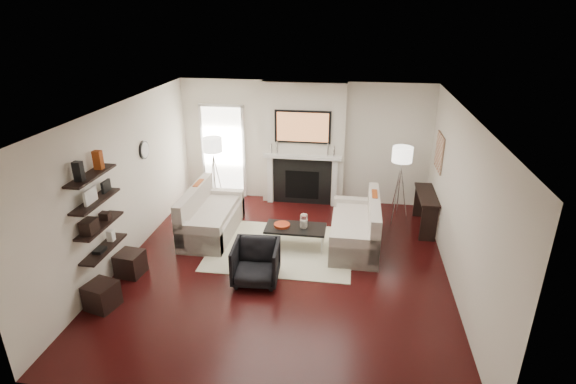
# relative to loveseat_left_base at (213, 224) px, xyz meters

# --- Properties ---
(room_envelope) EXTENTS (6.00, 6.00, 6.00)m
(room_envelope) POSITION_rel_loveseat_left_base_xyz_m (1.56, -1.03, 1.14)
(room_envelope) COLOR black
(room_envelope) RESTS_ON ground
(chimney_breast) EXTENTS (1.80, 0.25, 2.70)m
(chimney_breast) POSITION_rel_loveseat_left_base_xyz_m (1.56, 1.85, 1.14)
(chimney_breast) COLOR silver
(chimney_breast) RESTS_ON floor
(fireplace_surround) EXTENTS (1.30, 0.02, 1.04)m
(fireplace_surround) POSITION_rel_loveseat_left_base_xyz_m (1.56, 1.71, 0.31)
(fireplace_surround) COLOR black
(fireplace_surround) RESTS_ON floor
(firebox) EXTENTS (0.75, 0.02, 0.65)m
(firebox) POSITION_rel_loveseat_left_base_xyz_m (1.56, 1.71, 0.24)
(firebox) COLOR black
(firebox) RESTS_ON floor
(mantel_pilaster_l) EXTENTS (0.12, 0.08, 1.10)m
(mantel_pilaster_l) POSITION_rel_loveseat_left_base_xyz_m (0.84, 1.68, 0.34)
(mantel_pilaster_l) COLOR white
(mantel_pilaster_l) RESTS_ON floor
(mantel_pilaster_r) EXTENTS (0.12, 0.08, 1.10)m
(mantel_pilaster_r) POSITION_rel_loveseat_left_base_xyz_m (2.28, 1.68, 0.34)
(mantel_pilaster_r) COLOR white
(mantel_pilaster_r) RESTS_ON floor
(mantel_shelf) EXTENTS (1.70, 0.18, 0.07)m
(mantel_shelf) POSITION_rel_loveseat_left_base_xyz_m (1.56, 1.66, 0.91)
(mantel_shelf) COLOR white
(mantel_shelf) RESTS_ON chimney_breast
(tv_body) EXTENTS (1.20, 0.06, 0.70)m
(tv_body) POSITION_rel_loveseat_left_base_xyz_m (1.56, 1.69, 1.57)
(tv_body) COLOR black
(tv_body) RESTS_ON chimney_breast
(tv_screen) EXTENTS (1.10, 0.00, 0.62)m
(tv_screen) POSITION_rel_loveseat_left_base_xyz_m (1.56, 1.65, 1.57)
(tv_screen) COLOR #BF723F
(tv_screen) RESTS_ON tv_body
(candlestick_l_tall) EXTENTS (0.04, 0.04, 0.30)m
(candlestick_l_tall) POSITION_rel_loveseat_left_base_xyz_m (1.01, 1.67, 1.09)
(candlestick_l_tall) COLOR silver
(candlestick_l_tall) RESTS_ON mantel_shelf
(candlestick_l_short) EXTENTS (0.04, 0.04, 0.24)m
(candlestick_l_short) POSITION_rel_loveseat_left_base_xyz_m (0.88, 1.67, 1.06)
(candlestick_l_short) COLOR silver
(candlestick_l_short) RESTS_ON mantel_shelf
(candlestick_r_tall) EXTENTS (0.04, 0.04, 0.30)m
(candlestick_r_tall) POSITION_rel_loveseat_left_base_xyz_m (2.11, 1.67, 1.09)
(candlestick_r_tall) COLOR silver
(candlestick_r_tall) RESTS_ON mantel_shelf
(candlestick_r_short) EXTENTS (0.04, 0.04, 0.24)m
(candlestick_r_short) POSITION_rel_loveseat_left_base_xyz_m (2.24, 1.67, 1.06)
(candlestick_r_short) COLOR silver
(candlestick_r_short) RESTS_ON mantel_shelf
(hallway_panel) EXTENTS (0.90, 0.02, 2.10)m
(hallway_panel) POSITION_rel_loveseat_left_base_xyz_m (-0.29, 1.95, 0.84)
(hallway_panel) COLOR white
(hallway_panel) RESTS_ON floor
(door_trim_l) EXTENTS (0.06, 0.06, 2.16)m
(door_trim_l) POSITION_rel_loveseat_left_base_xyz_m (-0.77, 1.93, 0.84)
(door_trim_l) COLOR white
(door_trim_l) RESTS_ON floor
(door_trim_r) EXTENTS (0.06, 0.06, 2.16)m
(door_trim_r) POSITION_rel_loveseat_left_base_xyz_m (0.19, 1.93, 0.84)
(door_trim_r) COLOR white
(door_trim_r) RESTS_ON floor
(door_trim_top) EXTENTS (1.02, 0.06, 0.06)m
(door_trim_top) POSITION_rel_loveseat_left_base_xyz_m (-0.29, 1.93, 1.92)
(door_trim_top) COLOR white
(door_trim_top) RESTS_ON wall_back
(rug) EXTENTS (2.60, 2.00, 0.01)m
(rug) POSITION_rel_loveseat_left_base_xyz_m (1.42, -0.40, -0.20)
(rug) COLOR beige
(rug) RESTS_ON floor
(loveseat_left_base) EXTENTS (0.85, 1.80, 0.42)m
(loveseat_left_base) POSITION_rel_loveseat_left_base_xyz_m (0.00, 0.00, 0.00)
(loveseat_left_base) COLOR #BFB3A7
(loveseat_left_base) RESTS_ON floor
(loveseat_left_back) EXTENTS (0.18, 1.80, 0.80)m
(loveseat_left_back) POSITION_rel_loveseat_left_base_xyz_m (-0.33, 0.00, 0.32)
(loveseat_left_back) COLOR #BFB3A7
(loveseat_left_back) RESTS_ON floor
(loveseat_left_arm_n) EXTENTS (0.85, 0.18, 0.60)m
(loveseat_left_arm_n) POSITION_rel_loveseat_left_base_xyz_m (0.00, -0.81, 0.09)
(loveseat_left_arm_n) COLOR #BFB3A7
(loveseat_left_arm_n) RESTS_ON floor
(loveseat_left_arm_s) EXTENTS (0.85, 0.18, 0.60)m
(loveseat_left_arm_s) POSITION_rel_loveseat_left_base_xyz_m (0.00, 0.81, 0.09)
(loveseat_left_arm_s) COLOR #BFB3A7
(loveseat_left_arm_s) RESTS_ON floor
(loveseat_left_cushion) EXTENTS (0.63, 1.44, 0.10)m
(loveseat_left_cushion) POSITION_rel_loveseat_left_base_xyz_m (0.05, 0.00, 0.26)
(loveseat_left_cushion) COLOR #BFB3A7
(loveseat_left_cushion) RESTS_ON loveseat_left_base
(pillow_left_orange) EXTENTS (0.10, 0.42, 0.42)m
(pillow_left_orange) POSITION_rel_loveseat_left_base_xyz_m (-0.33, 0.30, 0.52)
(pillow_left_orange) COLOR #8F3911
(pillow_left_orange) RESTS_ON loveseat_left_cushion
(pillow_left_charcoal) EXTENTS (0.10, 0.40, 0.40)m
(pillow_left_charcoal) POSITION_rel_loveseat_left_base_xyz_m (-0.33, -0.30, 0.51)
(pillow_left_charcoal) COLOR black
(pillow_left_charcoal) RESTS_ON loveseat_left_cushion
(loveseat_right_base) EXTENTS (0.85, 1.80, 0.42)m
(loveseat_right_base) POSITION_rel_loveseat_left_base_xyz_m (2.75, -0.06, 0.00)
(loveseat_right_base) COLOR #BFB3A7
(loveseat_right_base) RESTS_ON floor
(loveseat_right_back) EXTENTS (0.18, 1.80, 0.80)m
(loveseat_right_back) POSITION_rel_loveseat_left_base_xyz_m (3.08, -0.06, 0.32)
(loveseat_right_back) COLOR #BFB3A7
(loveseat_right_back) RESTS_ON floor
(loveseat_right_arm_n) EXTENTS (0.85, 0.18, 0.60)m
(loveseat_right_arm_n) POSITION_rel_loveseat_left_base_xyz_m (2.75, -0.87, 0.09)
(loveseat_right_arm_n) COLOR #BFB3A7
(loveseat_right_arm_n) RESTS_ON floor
(loveseat_right_arm_s) EXTENTS (0.85, 0.18, 0.60)m
(loveseat_right_arm_s) POSITION_rel_loveseat_left_base_xyz_m (2.75, 0.75, 0.09)
(loveseat_right_arm_s) COLOR #BFB3A7
(loveseat_right_arm_s) RESTS_ON floor
(loveseat_right_cushion) EXTENTS (0.63, 1.44, 0.10)m
(loveseat_right_cushion) POSITION_rel_loveseat_left_base_xyz_m (2.70, -0.06, 0.26)
(loveseat_right_cushion) COLOR #BFB3A7
(loveseat_right_cushion) RESTS_ON loveseat_right_base
(pillow_right_orange) EXTENTS (0.10, 0.42, 0.42)m
(pillow_right_orange) POSITION_rel_loveseat_left_base_xyz_m (3.08, 0.24, 0.52)
(pillow_right_orange) COLOR #8F3911
(pillow_right_orange) RESTS_ON loveseat_right_cushion
(pillow_right_charcoal) EXTENTS (0.10, 0.40, 0.40)m
(pillow_right_charcoal) POSITION_rel_loveseat_left_base_xyz_m (3.08, -0.36, 0.51)
(pillow_right_charcoal) COLOR black
(pillow_right_charcoal) RESTS_ON loveseat_right_cushion
(coffee_table) EXTENTS (1.10, 0.55, 0.04)m
(coffee_table) POSITION_rel_loveseat_left_base_xyz_m (1.68, -0.33, 0.19)
(coffee_table) COLOR black
(coffee_table) RESTS_ON floor
(coffee_leg_nw) EXTENTS (0.02, 0.02, 0.38)m
(coffee_leg_nw) POSITION_rel_loveseat_left_base_xyz_m (1.18, -0.55, -0.02)
(coffee_leg_nw) COLOR silver
(coffee_leg_nw) RESTS_ON floor
(coffee_leg_ne) EXTENTS (0.02, 0.02, 0.38)m
(coffee_leg_ne) POSITION_rel_loveseat_left_base_xyz_m (2.18, -0.55, -0.02)
(coffee_leg_ne) COLOR silver
(coffee_leg_ne) RESTS_ON floor
(coffee_leg_sw) EXTENTS (0.02, 0.02, 0.38)m
(coffee_leg_sw) POSITION_rel_loveseat_left_base_xyz_m (1.18, -0.11, -0.02)
(coffee_leg_sw) COLOR silver
(coffee_leg_sw) RESTS_ON floor
(coffee_leg_se) EXTENTS (0.02, 0.02, 0.38)m
(coffee_leg_se) POSITION_rel_loveseat_left_base_xyz_m (2.18, -0.11, -0.02)
(coffee_leg_se) COLOR silver
(coffee_leg_se) RESTS_ON floor
(hurricane_glass) EXTENTS (0.14, 0.14, 0.24)m
(hurricane_glass) POSITION_rel_loveseat_left_base_xyz_m (1.83, -0.33, 0.35)
(hurricane_glass) COLOR white
(hurricane_glass) RESTS_ON coffee_table
(hurricane_candle) EXTENTS (0.11, 0.11, 0.16)m
(hurricane_candle) POSITION_rel_loveseat_left_base_xyz_m (1.83, -0.33, 0.29)
(hurricane_candle) COLOR white
(hurricane_candle) RESTS_ON coffee_table
(copper_bowl) EXTENTS (0.29, 0.29, 0.05)m
(copper_bowl) POSITION_rel_loveseat_left_base_xyz_m (1.43, -0.33, 0.24)
(copper_bowl) COLOR #C24020
(copper_bowl) RESTS_ON coffee_table
(armchair) EXTENTS (0.76, 0.72, 0.74)m
(armchair) POSITION_rel_loveseat_left_base_xyz_m (1.20, -1.50, 0.16)
(armchair) COLOR black
(armchair) RESTS_ON floor
(lamp_left_post) EXTENTS (0.02, 0.02, 1.20)m
(lamp_left_post) POSITION_rel_loveseat_left_base_xyz_m (-0.29, 1.19, 0.39)
(lamp_left_post) COLOR silver
(lamp_left_post) RESTS_ON floor
(lamp_left_shade) EXTENTS (0.40, 0.40, 0.30)m
(lamp_left_shade) POSITION_rel_loveseat_left_base_xyz_m (-0.29, 1.19, 1.24)
(lamp_left_shade) COLOR white
(lamp_left_shade) RESTS_ON lamp_left_post
(lamp_left_leg_a) EXTENTS (0.25, 0.02, 1.23)m
(lamp_left_leg_a) POSITION_rel_loveseat_left_base_xyz_m (-0.18, 1.19, 0.39)
(lamp_left_leg_a) COLOR silver
(lamp_left_leg_a) RESTS_ON floor
(lamp_left_leg_b) EXTENTS (0.14, 0.22, 1.23)m
(lamp_left_leg_b) POSITION_rel_loveseat_left_base_xyz_m (-0.35, 1.29, 0.39)
(lamp_left_leg_b) COLOR silver
(lamp_left_leg_b) RESTS_ON floor
(lamp_left_leg_c) EXTENTS (0.14, 0.22, 1.23)m
(lamp_left_leg_c) POSITION_rel_loveseat_left_base_xyz_m (-0.35, 1.10, 0.39)
(lamp_left_leg_c) COLOR silver
(lamp_left_leg_c) RESTS_ON floor
(lamp_right_post) EXTENTS (0.02, 0.02, 1.20)m
(lamp_right_post) POSITION_rel_loveseat_left_base_xyz_m (3.61, 1.10, 0.39)
(lamp_right_post) COLOR silver
(lamp_right_post) RESTS_ON floor
(lamp_right_shade) EXTENTS (0.40, 0.40, 0.30)m
(lamp_right_shade) POSITION_rel_loveseat_left_base_xyz_m (3.61, 1.10, 1.24)
(lamp_right_shade) COLOR white
(lamp_right_shade) RESTS_ON lamp_right_post
(lamp_right_leg_a) EXTENTS (0.25, 0.02, 1.23)m
(lamp_right_leg_a) POSITION_rel_loveseat_left_base_xyz_m (3.72, 1.10, 0.39)
(lamp_right_leg_a) COLOR silver
(lamp_right_leg_a) RESTS_ON floor
(lamp_right_leg_b) EXTENTS (0.14, 0.22, 1.23)m
(lamp_right_leg_b) POSITION_rel_loveseat_left_base_xyz_m (3.55, 1.20, 0.39)
(lamp_right_leg_b) COLOR silver
(lamp_right_leg_b) RESTS_ON floor
(lamp_right_leg_c) EXTENTS (0.14, 0.22, 1.23)m
(lamp_right_leg_c) POSITION_rel_loveseat_left_base_xyz_m (3.55, 1.01, 0.39)
(lamp_right_leg_c) COLOR silver
(lamp_right_leg_c) RESTS_ON floor
(console_top) EXTENTS (0.35, 1.20, 0.04)m
(console_top) POSITION_rel_loveseat_left_base_xyz_m (4.13, 0.84, 0.52)
(console_top) COLOR black
(console_top) RESTS_ON floor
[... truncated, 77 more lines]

